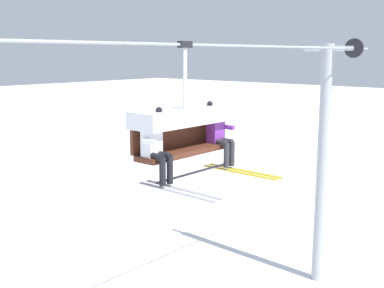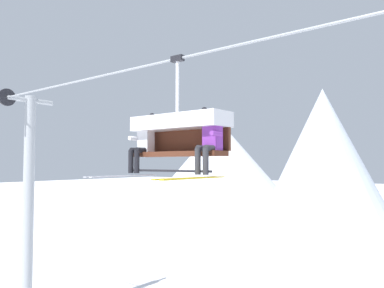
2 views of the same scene
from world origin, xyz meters
name	(u,v)px [view 2 (image 2 of 2)]	position (x,y,z in m)	size (l,w,h in m)	color
mountain_peak_west	(220,160)	(-26.21, 40.06, 5.79)	(20.04, 20.04, 11.58)	white
mountain_peak_central	(324,152)	(-7.67, 30.91, 6.42)	(12.31, 12.31, 12.84)	silver
lift_tower_near	(28,202)	(-7.08, -0.02, 4.05)	(0.36, 1.88, 7.77)	#9EA3A8
lift_cable	(180,58)	(0.22, -0.80, 7.49)	(16.60, 0.05, 0.05)	#9EA3A8
chairlift_chair	(180,129)	(0.15, -0.73, 6.05)	(2.18, 0.74, 2.35)	#512819
skier_white	(142,144)	(-0.72, -0.94, 5.78)	(0.48, 1.70, 1.34)	silver
skier_purple	(209,140)	(1.03, -0.94, 5.78)	(0.48, 1.70, 1.34)	purple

